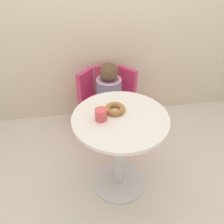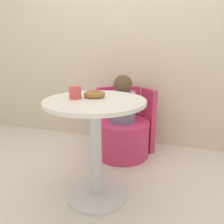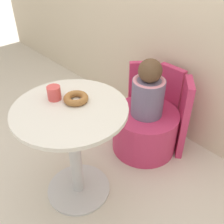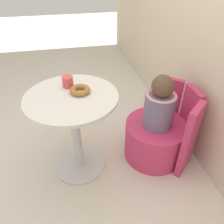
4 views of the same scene
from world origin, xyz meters
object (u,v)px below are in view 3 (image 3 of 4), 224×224
(donut, at_px, (76,98))
(tub_chair, at_px, (145,130))
(child_figure, at_px, (148,91))
(cup, at_px, (54,93))
(round_table, at_px, (73,137))

(donut, bearing_deg, tub_chair, 86.17)
(donut, bearing_deg, child_figure, 86.17)
(cup, bearing_deg, round_table, 4.73)
(child_figure, bearing_deg, cup, -101.96)
(donut, bearing_deg, cup, -143.48)
(child_figure, xyz_separation_m, cup, (-0.15, -0.69, 0.20))
(tub_chair, bearing_deg, round_table, -91.08)
(round_table, bearing_deg, tub_chair, 88.92)
(round_table, relative_size, donut, 4.93)
(tub_chair, height_order, child_figure, child_figure)
(donut, bearing_deg, round_table, -67.14)
(child_figure, bearing_deg, donut, -93.83)
(tub_chair, distance_m, cup, 0.91)
(child_figure, bearing_deg, round_table, -91.08)
(round_table, xyz_separation_m, child_figure, (0.01, 0.67, 0.06))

